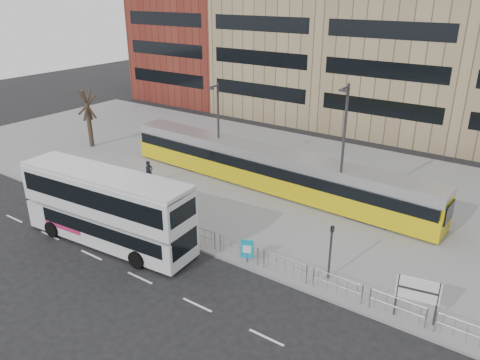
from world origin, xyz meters
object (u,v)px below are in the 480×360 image
Objects in this scene: traffic_light_west at (136,191)px; traffic_light_east at (331,246)px; bare_tree at (85,87)px; station_sign at (418,292)px; ad_panel at (247,249)px; lamp_post_east at (343,147)px; double_decker_bus at (107,206)px; tram at (269,169)px; pedestrian at (149,172)px; lamp_post_west at (218,126)px.

traffic_light_west is 13.42m from traffic_light_east.
traffic_light_east is 0.39× the size of bare_tree.
bare_tree reaches higher than traffic_light_west.
station_sign is 1.57× the size of ad_panel.
station_sign is 11.39m from lamp_post_east.
lamp_post_east reaches higher than ad_panel.
traffic_light_west is (-0.81, 3.04, -0.33)m from double_decker_bus.
tram is at bearing 87.00° from traffic_light_west.
traffic_light_west is at bearing 154.24° from ad_panel.
traffic_light_east is (9.00, -8.48, 0.44)m from tram.
lamp_post_east is 25.65m from bare_tree.
ad_panel is 0.46× the size of traffic_light_east.
bare_tree is (-11.35, 3.47, 4.76)m from pedestrian.
pedestrian is 0.23× the size of bare_tree.
lamp_post_east is (-7.42, 8.00, 3.28)m from station_sign.
lamp_post_west reaches higher than tram.
double_decker_bus is at bearing -147.08° from traffic_light_east.
pedestrian is (-8.02, -4.68, -0.60)m from tram.
traffic_light_east reaches higher than ad_panel.
traffic_light_west reaches higher than station_sign.
double_decker_bus is at bearing -141.70° from pedestrian.
tram is 8.41× the size of traffic_light_east.
traffic_light_east is 0.41× the size of lamp_post_west.
traffic_light_west is at bearing 169.44° from station_sign.
tram is at bearing -51.36° from pedestrian.
station_sign is 0.28× the size of bare_tree.
lamp_post_east is (1.63, 8.40, 3.99)m from ad_panel.
traffic_light_west is at bearing -28.54° from bare_tree.
traffic_light_east reaches higher than tram.
station_sign is 0.72× the size of traffic_light_east.
ad_panel is at bearing -45.73° from lamp_post_west.
double_decker_bus reaches higher than ad_panel.
lamp_post_east is (10.65, 8.10, 2.84)m from traffic_light_west.
tram is at bearing 152.32° from traffic_light_east.
double_decker_bus is 19.66m from bare_tree.
bare_tree reaches higher than lamp_post_west.
traffic_light_west is (-9.01, 0.31, 1.15)m from ad_panel.
ad_panel is (4.63, -9.67, -0.71)m from tram.
double_decker_bus is 12.65m from lamp_post_west.
station_sign is 20.91m from lamp_post_west.
double_decker_bus is 1.54× the size of lamp_post_west.
lamp_post_east reaches higher than traffic_light_west.
traffic_light_east is 0.35× the size of lamp_post_east.
tram is 13.95× the size of pedestrian.
bare_tree is at bearing 179.87° from lamp_post_east.
pedestrian is at bearing 134.66° from ad_panel.
traffic_light_east is at bearing -31.62° from lamp_post_west.
lamp_post_east is at bearing 43.76° from double_decker_bus.
lamp_post_east reaches higher than station_sign.
traffic_light_east is at bearing -69.16° from lamp_post_east.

